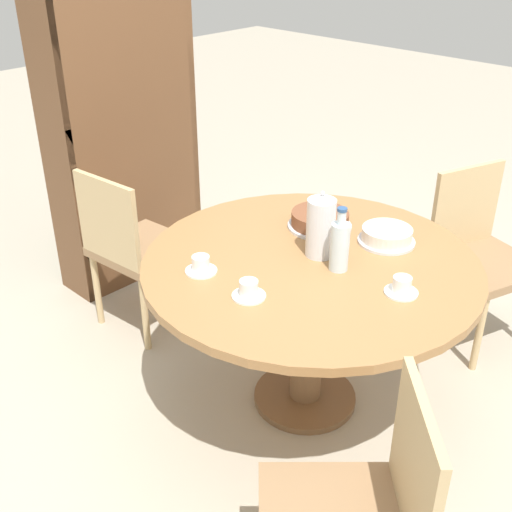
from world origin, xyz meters
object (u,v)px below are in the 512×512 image
object	(u,v)px
water_bottle	(340,245)
cup_c	(201,266)
cup_a	(249,290)
chair_c	(480,252)
cup_b	(402,287)
cake_main	(320,220)
cake_second	(387,236)
chair_a	(134,246)
bookshelf	(123,115)
coffee_pot	(321,226)

from	to	relation	value
water_bottle	cup_c	world-z (taller)	water_bottle
cup_a	cup_c	xyz separation A→B (m)	(0.00, 0.25, 0.00)
chair_c	cup_b	world-z (taller)	chair_c
water_bottle	cake_main	world-z (taller)	water_bottle
cup_b	cup_c	bearing A→B (deg)	122.01
chair_c	cake_second	bearing A→B (deg)	-173.71
chair_c	cake_second	size ratio (longest dim) A/B	3.63
chair_a	chair_c	xyz separation A→B (m)	(1.11, -1.26, 0.00)
bookshelf	cake_second	distance (m)	1.62
chair_a	cup_b	distance (m)	1.42
bookshelf	chair_c	bearing A→B (deg)	113.67
bookshelf	cake_second	size ratio (longest dim) A/B	8.30
cake_main	cup_c	size ratio (longest dim) A/B	2.26
coffee_pot	water_bottle	size ratio (longest dim) A/B	1.07
cake_second	cup_c	xyz separation A→B (m)	(-0.69, 0.37, -0.00)
cake_main	cake_second	size ratio (longest dim) A/B	1.17
chair_a	cake_main	size ratio (longest dim) A/B	3.10
cake_main	cup_b	bearing A→B (deg)	-111.50
water_bottle	cup_a	size ratio (longest dim) A/B	2.09
chair_a	coffee_pot	world-z (taller)	coffee_pot
cup_b	cup_c	distance (m)	0.75
chair_c	cup_a	xyz separation A→B (m)	(-1.32, 0.26, 0.27)
water_bottle	cup_a	xyz separation A→B (m)	(-0.38, 0.11, -0.08)
bookshelf	cup_c	distance (m)	1.37
chair_c	coffee_pot	bearing A→B (deg)	-178.02
bookshelf	cup_a	bearing A→B (deg)	69.38
cup_a	cup_c	bearing A→B (deg)	89.83
water_bottle	bookshelf	bearing A→B (deg)	83.57
coffee_pot	cup_b	bearing A→B (deg)	-93.26
water_bottle	chair_a	bearing A→B (deg)	98.71
water_bottle	cup_a	world-z (taller)	water_bottle
bookshelf	coffee_pot	distance (m)	1.48
chair_c	bookshelf	xyz separation A→B (m)	(-0.76, 1.74, 0.48)
bookshelf	cake_main	distance (m)	1.33
chair_a	cup_a	size ratio (longest dim) A/B	6.99
chair_c	coffee_pot	world-z (taller)	coffee_pot
cup_c	bookshelf	bearing A→B (deg)	65.61
cake_second	cup_a	size ratio (longest dim) A/B	1.92
chair_a	water_bottle	world-z (taller)	water_bottle
chair_c	cup_a	size ratio (longest dim) A/B	6.99
chair_a	cup_a	distance (m)	1.06
coffee_pot	cake_main	xyz separation A→B (m)	(0.19, 0.16, -0.09)
bookshelf	cup_a	distance (m)	1.60
cake_second	cup_b	world-z (taller)	cup_b
chair_c	cup_a	distance (m)	1.38
chair_a	cake_main	world-z (taller)	chair_a
cup_b	cake_second	bearing A→B (deg)	41.42
chair_c	cup_c	world-z (taller)	chair_c
bookshelf	cup_b	size ratio (longest dim) A/B	15.98
water_bottle	cup_b	distance (m)	0.28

